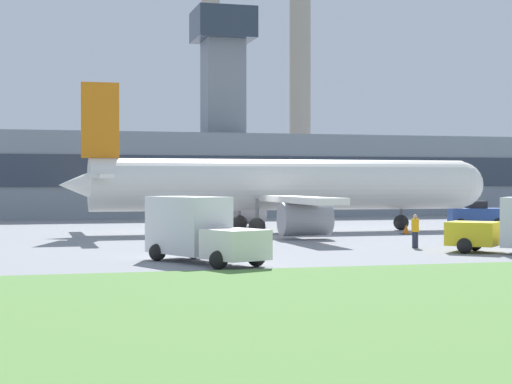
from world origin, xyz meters
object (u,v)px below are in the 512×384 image
(pushback_tug, at_px, (476,216))
(airplane, at_px, (279,187))
(fuel_truck, at_px, (198,231))
(ground_crew_person, at_px, (415,231))

(pushback_tug, bearing_deg, airplane, -172.67)
(airplane, distance_m, fuel_truck, 20.85)
(fuel_truck, height_order, ground_crew_person, fuel_truck)
(fuel_truck, bearing_deg, pushback_tug, 40.93)
(airplane, height_order, pushback_tug, airplane)
(pushback_tug, height_order, fuel_truck, fuel_truck)
(pushback_tug, relative_size, ground_crew_person, 2.46)
(airplane, distance_m, ground_crew_person, 14.55)
(airplane, bearing_deg, fuel_truck, -115.42)
(airplane, relative_size, pushback_tug, 6.95)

